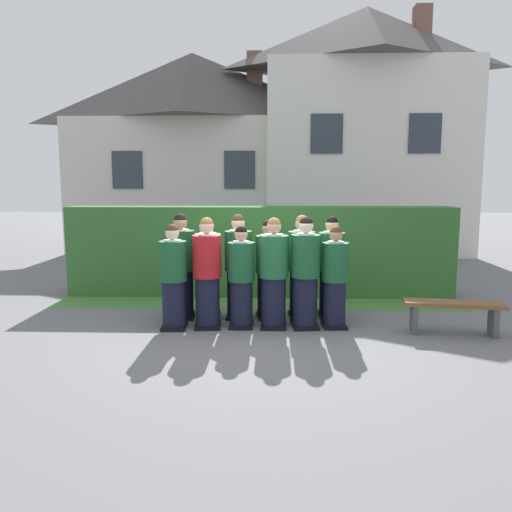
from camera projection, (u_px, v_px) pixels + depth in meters
ground_plane at (255, 327)px, 7.80m from camera, size 60.00×60.00×0.00m
student_front_row_0 at (173, 279)px, 7.64m from camera, size 0.41×0.47×1.58m
student_in_red_blazer at (207, 275)px, 7.69m from camera, size 0.44×0.51×1.67m
student_front_row_2 at (241, 279)px, 7.70m from camera, size 0.40×0.49×1.55m
student_front_row_3 at (274, 276)px, 7.69m from camera, size 0.43×0.48×1.67m
student_front_row_4 at (305, 275)px, 7.68m from camera, size 0.44×0.52×1.68m
student_front_row_5 at (335, 280)px, 7.71m from camera, size 0.40×0.49×1.54m
student_rear_row_0 at (181, 269)px, 8.22m from camera, size 0.44×0.51×1.69m
student_rear_row_1 at (208, 270)px, 8.27m from camera, size 0.42×0.52×1.63m
student_rear_row_2 at (238, 269)px, 8.25m from camera, size 0.44×0.49×1.68m
student_rear_row_3 at (268, 271)px, 8.26m from camera, size 0.43×0.50×1.59m
student_rear_row_4 at (301, 269)px, 8.27m from camera, size 0.43×0.54×1.67m
student_rear_row_5 at (331, 269)px, 8.31m from camera, size 0.43×0.48×1.64m
hedge at (260, 251)px, 9.96m from camera, size 7.39×0.70×1.72m
school_building_main at (194, 150)px, 16.91m from camera, size 7.82×4.24×6.31m
school_building_annex at (364, 129)px, 16.18m from camera, size 6.44×4.06×7.52m
wooden_bench at (454, 311)px, 7.38m from camera, size 1.43×0.53×0.48m
lawn_strip at (258, 303)px, 9.29m from camera, size 7.39×0.90×0.01m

